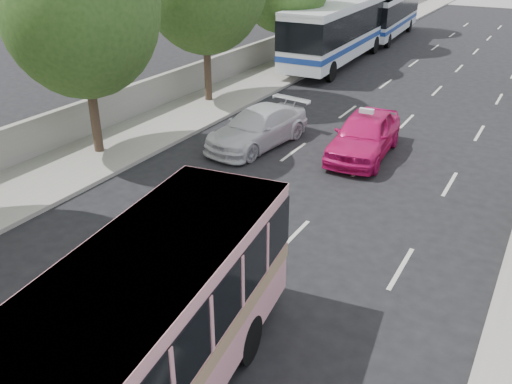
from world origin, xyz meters
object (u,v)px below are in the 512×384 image
Objects in this scene: pink_taxi at (364,135)px; tour_coach_rear at (389,12)px; white_pickup at (258,127)px; tour_coach_front at (339,27)px; pink_bus at (103,370)px.

tour_coach_rear is at bearing 101.44° from pink_taxi.
tour_coach_rear reaches higher than white_pickup.
tour_coach_front is 1.15× the size of tour_coach_rear.
white_pickup is 0.45× the size of tour_coach_rear.
pink_bus reaches higher than pink_taxi.
pink_taxi is at bearing -66.40° from tour_coach_front.
pink_bus reaches higher than white_pickup.
pink_bus is 0.78× the size of tour_coach_front.
tour_coach_rear reaches higher than pink_bus.
white_pickup is at bearing -169.65° from pink_taxi.
pink_taxi is 0.97× the size of white_pickup.
tour_coach_rear is at bearing 103.83° from white_pickup.
tour_coach_rear is (-7.94, 39.99, 0.05)m from pink_bus.
tour_coach_front is at bearing 97.54° from pink_bus.
pink_bus is 30.51m from tour_coach_front.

